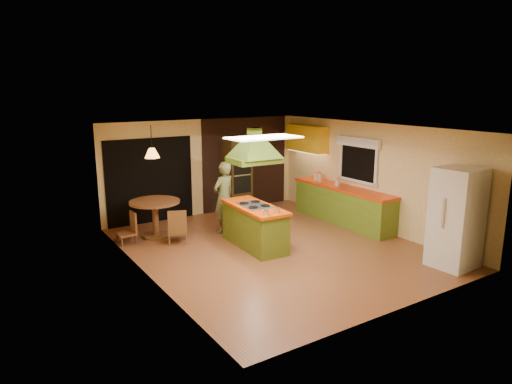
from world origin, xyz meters
TOP-DOWN VIEW (x-y plane):
  - ground at (0.00, 0.00)m, footprint 6.50×6.50m
  - room_walls at (0.00, 0.00)m, footprint 5.50×6.50m
  - ceiling_plane at (0.00, 0.00)m, footprint 6.50×6.50m
  - brick_panel at (1.25, 3.23)m, footprint 2.64×0.03m
  - nook_opening at (-1.50, 3.23)m, footprint 2.20×0.03m
  - right_counter at (2.45, 0.60)m, footprint 0.62×3.05m
  - upper_cabinets at (2.57, 2.20)m, footprint 0.34×1.40m
  - window_right at (2.70, 0.40)m, footprint 0.12×1.35m
  - fluor_panel at (-1.10, -1.20)m, footprint 1.20×0.60m
  - kitchen_island at (-0.31, 0.32)m, footprint 0.80×1.81m
  - range_hood at (-0.31, 0.32)m, footprint 1.01×0.74m
  - man at (-0.36, 1.56)m, footprint 0.69×0.55m
  - refrigerator at (2.23, -2.61)m, footprint 0.80×0.76m
  - wall_oven at (0.80, 2.95)m, footprint 0.67×0.61m
  - dining_table at (-1.83, 2.08)m, footprint 1.12×1.12m
  - chair_left at (-2.53, 1.98)m, footprint 0.38×0.38m
  - chair_near at (-1.58, 1.43)m, footprint 0.54×0.54m
  - pendant_lamp at (-1.83, 2.08)m, footprint 0.42×0.42m
  - canister_large at (2.40, 1.44)m, footprint 0.15×0.15m
  - canister_medium at (2.40, 1.58)m, footprint 0.13×0.13m
  - canister_small at (2.40, 0.76)m, footprint 0.13×0.13m

SIDE VIEW (x-z plane):
  - ground at x=0.00m, z-range 0.00..0.00m
  - chair_left at x=-2.53m, z-range 0.00..0.68m
  - chair_near at x=-1.58m, z-range 0.00..0.76m
  - kitchen_island at x=-0.31m, z-range 0.00..0.91m
  - right_counter at x=2.45m, z-range 0.00..0.92m
  - dining_table at x=-1.83m, z-range 0.17..1.00m
  - man at x=-0.36m, z-range 0.00..1.65m
  - refrigerator at x=2.23m, z-range 0.00..1.88m
  - wall_oven at x=0.80m, z-range 0.00..1.99m
  - canister_small at x=2.40m, z-range 0.92..1.09m
  - canister_medium at x=2.40m, z-range 0.92..1.09m
  - canister_large at x=2.40m, z-range 0.92..1.13m
  - nook_opening at x=-1.50m, z-range 0.00..2.10m
  - room_walls at x=0.00m, z-range -2.00..4.50m
  - brick_panel at x=1.25m, z-range 0.00..2.50m
  - window_right at x=2.70m, z-range 1.24..2.30m
  - pendant_lamp at x=-1.83m, z-range 1.79..2.01m
  - upper_cabinets at x=2.57m, z-range 1.60..2.30m
  - range_hood at x=-0.31m, z-range 1.86..2.65m
  - fluor_panel at x=-1.10m, z-range 2.47..2.50m
  - ceiling_plane at x=0.00m, z-range 2.50..2.50m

